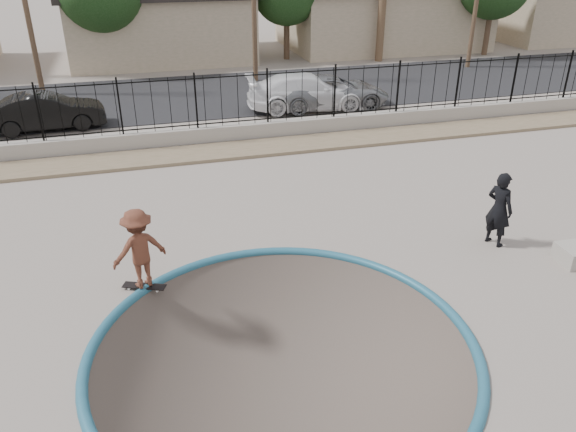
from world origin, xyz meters
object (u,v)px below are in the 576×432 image
(car_c, at_px, (308,92))
(car_d, at_px, (332,92))
(car_b, at_px, (47,112))
(videographer, at_px, (499,209))
(skater, at_px, (140,253))
(skateboard, at_px, (144,286))

(car_c, relative_size, car_d, 1.06)
(car_b, relative_size, car_c, 0.82)
(videographer, bearing_deg, skater, 66.88)
(skateboard, bearing_deg, car_b, 126.97)
(car_d, bearing_deg, skater, 149.27)
(skateboard, relative_size, car_c, 0.18)
(skateboard, height_order, car_c, car_c)
(skateboard, bearing_deg, car_d, 77.86)
(skater, height_order, videographer, videographer)
(car_b, xyz_separation_m, car_d, (11.25, 0.00, -0.02))
(car_b, distance_m, car_d, 11.25)
(skater, height_order, skateboard, skater)
(skater, xyz_separation_m, car_c, (7.25, 11.80, -0.09))
(car_b, bearing_deg, videographer, -142.41)
(car_d, bearing_deg, car_b, 94.54)
(videographer, relative_size, car_c, 0.36)
(skater, distance_m, videographer, 8.12)
(skateboard, relative_size, car_b, 0.22)
(skateboard, height_order, car_d, car_d)
(skater, distance_m, car_b, 12.15)
(skateboard, distance_m, car_c, 13.87)
(videographer, bearing_deg, car_d, -22.31)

